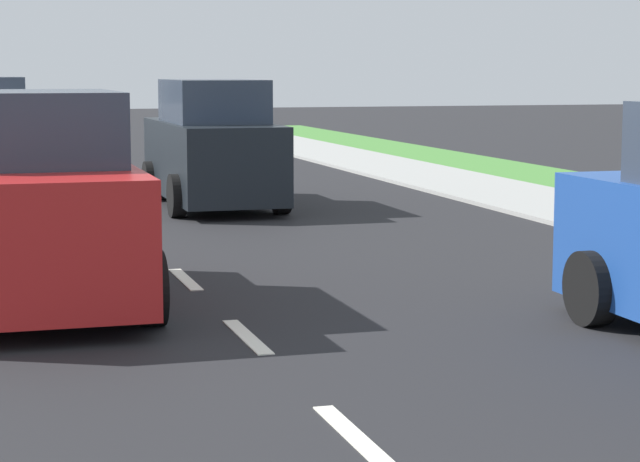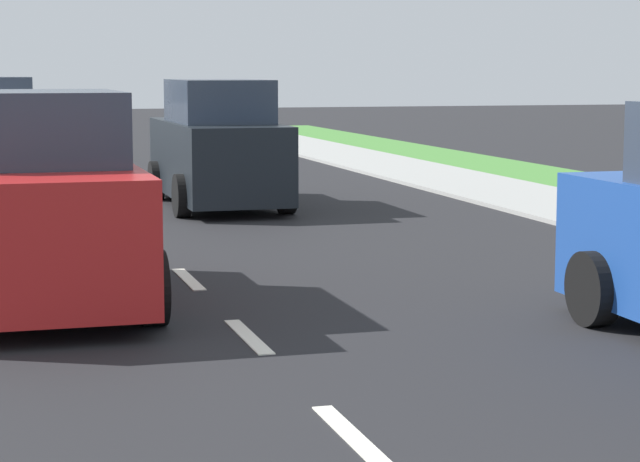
# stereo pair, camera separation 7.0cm
# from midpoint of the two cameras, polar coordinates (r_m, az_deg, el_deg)

# --- Properties ---
(ground_plane) EXTENTS (96.00, 96.00, 0.00)m
(ground_plane) POSITION_cam_midpoint_polar(r_m,az_deg,el_deg) (22.63, -10.53, 1.63)
(ground_plane) COLOR black
(lane_center_line) EXTENTS (0.14, 46.40, 0.01)m
(lane_center_line) POSITION_cam_midpoint_polar(r_m,az_deg,el_deg) (26.79, -11.46, 2.52)
(lane_center_line) COLOR silver
(lane_center_line) RESTS_ON ground
(car_oncoming_lead) EXTENTS (2.04, 4.08, 2.08)m
(car_oncoming_lead) POSITION_cam_midpoint_polar(r_m,az_deg,el_deg) (12.18, -13.22, 1.11)
(car_oncoming_lead) COLOR red
(car_oncoming_lead) RESTS_ON ground
(car_outgoing_far) EXTENTS (1.89, 4.36, 2.11)m
(car_outgoing_far) POSITION_cam_midpoint_polar(r_m,az_deg,el_deg) (20.49, -5.13, 3.87)
(car_outgoing_far) COLOR black
(car_outgoing_far) RESTS_ON ground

